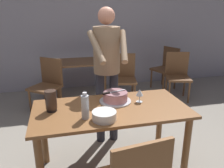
{
  "coord_description": "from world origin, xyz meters",
  "views": [
    {
      "loc": [
        -0.48,
        -2.02,
        1.7
      ],
      "look_at": [
        0.08,
        0.29,
        0.9
      ],
      "focal_mm": 36.16,
      "sensor_mm": 36.0,
      "label": 1
    }
  ],
  "objects_px": {
    "hurricane_lamp": "(51,101)",
    "background_chair_3": "(124,76)",
    "background_chair_1": "(166,66)",
    "cake_knife": "(109,93)",
    "plate_stack": "(104,116)",
    "background_table": "(80,69)",
    "main_dining_table": "(111,118)",
    "water_bottle": "(85,107)",
    "cake_on_platter": "(115,97)",
    "wine_glass_near": "(140,93)",
    "background_chair_0": "(47,83)",
    "background_chair_2": "(177,74)",
    "person_cutting_cake": "(107,63)"
  },
  "relations": [
    {
      "from": "main_dining_table",
      "to": "background_chair_0",
      "type": "xyz_separation_m",
      "value": [
        -0.69,
        1.79,
        -0.14
      ]
    },
    {
      "from": "cake_knife",
      "to": "background_chair_0",
      "type": "distance_m",
      "value": 1.84
    },
    {
      "from": "cake_knife",
      "to": "person_cutting_cake",
      "type": "xyz_separation_m",
      "value": [
        0.08,
        0.47,
        0.21
      ]
    },
    {
      "from": "wine_glass_near",
      "to": "background_chair_0",
      "type": "distance_m",
      "value": 2.03
    },
    {
      "from": "background_table",
      "to": "background_chair_3",
      "type": "bearing_deg",
      "value": -24.9
    },
    {
      "from": "background_chair_0",
      "to": "background_chair_2",
      "type": "xyz_separation_m",
      "value": [
        2.44,
        -0.01,
        0.0
      ]
    },
    {
      "from": "wine_glass_near",
      "to": "background_chair_1",
      "type": "bearing_deg",
      "value": 57.23
    },
    {
      "from": "plate_stack",
      "to": "background_table",
      "type": "height_order",
      "value": "plate_stack"
    },
    {
      "from": "cake_knife",
      "to": "background_chair_2",
      "type": "height_order",
      "value": "background_chair_2"
    },
    {
      "from": "hurricane_lamp",
      "to": "background_chair_3",
      "type": "distance_m",
      "value": 2.24
    },
    {
      "from": "background_chair_1",
      "to": "hurricane_lamp",
      "type": "bearing_deg",
      "value": -135.86
    },
    {
      "from": "main_dining_table",
      "to": "plate_stack",
      "type": "distance_m",
      "value": 0.31
    },
    {
      "from": "plate_stack",
      "to": "background_chair_0",
      "type": "xyz_separation_m",
      "value": [
        -0.58,
        2.02,
        -0.3
      ]
    },
    {
      "from": "person_cutting_cake",
      "to": "background_table",
      "type": "height_order",
      "value": "person_cutting_cake"
    },
    {
      "from": "cake_on_platter",
      "to": "person_cutting_cake",
      "type": "relative_size",
      "value": 0.2
    },
    {
      "from": "person_cutting_cake",
      "to": "background_chair_0",
      "type": "xyz_separation_m",
      "value": [
        -0.78,
        1.19,
        -0.58
      ]
    },
    {
      "from": "background_chair_0",
      "to": "hurricane_lamp",
      "type": "bearing_deg",
      "value": -86.17
    },
    {
      "from": "main_dining_table",
      "to": "water_bottle",
      "type": "xyz_separation_m",
      "value": [
        -0.28,
        -0.17,
        0.24
      ]
    },
    {
      "from": "cake_knife",
      "to": "background_chair_2",
      "type": "distance_m",
      "value": 2.43
    },
    {
      "from": "cake_on_platter",
      "to": "background_chair_2",
      "type": "relative_size",
      "value": 0.38
    },
    {
      "from": "cake_knife",
      "to": "plate_stack",
      "type": "height_order",
      "value": "cake_knife"
    },
    {
      "from": "main_dining_table",
      "to": "hurricane_lamp",
      "type": "bearing_deg",
      "value": 173.82
    },
    {
      "from": "hurricane_lamp",
      "to": "background_chair_0",
      "type": "relative_size",
      "value": 0.23
    },
    {
      "from": "hurricane_lamp",
      "to": "background_table",
      "type": "distance_m",
      "value": 2.25
    },
    {
      "from": "main_dining_table",
      "to": "background_chair_2",
      "type": "height_order",
      "value": "background_chair_2"
    },
    {
      "from": "cake_on_platter",
      "to": "background_chair_0",
      "type": "bearing_deg",
      "value": 115.25
    },
    {
      "from": "cake_knife",
      "to": "water_bottle",
      "type": "bearing_deg",
      "value": -134.8
    },
    {
      "from": "background_chair_1",
      "to": "cake_knife",
      "type": "bearing_deg",
      "value": -128.58
    },
    {
      "from": "person_cutting_cake",
      "to": "hurricane_lamp",
      "type": "bearing_deg",
      "value": -141.34
    },
    {
      "from": "background_chair_3",
      "to": "cake_knife",
      "type": "bearing_deg",
      "value": -111.18
    },
    {
      "from": "cake_knife",
      "to": "background_chair_2",
      "type": "xyz_separation_m",
      "value": [
        1.74,
        1.65,
        -0.37
      ]
    },
    {
      "from": "main_dining_table",
      "to": "water_bottle",
      "type": "relative_size",
      "value": 6.21
    },
    {
      "from": "plate_stack",
      "to": "background_chair_3",
      "type": "distance_m",
      "value": 2.28
    },
    {
      "from": "wine_glass_near",
      "to": "background_table",
      "type": "height_order",
      "value": "wine_glass_near"
    },
    {
      "from": "water_bottle",
      "to": "person_cutting_cake",
      "type": "relative_size",
      "value": 0.15
    },
    {
      "from": "cake_on_platter",
      "to": "water_bottle",
      "type": "xyz_separation_m",
      "value": [
        -0.36,
        -0.31,
        0.06
      ]
    },
    {
      "from": "cake_on_platter",
      "to": "hurricane_lamp",
      "type": "bearing_deg",
      "value": -172.97
    },
    {
      "from": "water_bottle",
      "to": "background_chair_2",
      "type": "xyz_separation_m",
      "value": [
        2.03,
        1.94,
        -0.37
      ]
    },
    {
      "from": "main_dining_table",
      "to": "background_chair_0",
      "type": "relative_size",
      "value": 1.73
    },
    {
      "from": "background_table",
      "to": "background_chair_1",
      "type": "distance_m",
      "value": 1.91
    },
    {
      "from": "wine_glass_near",
      "to": "water_bottle",
      "type": "xyz_separation_m",
      "value": [
        -0.61,
        -0.24,
        0.01
      ]
    },
    {
      "from": "water_bottle",
      "to": "hurricane_lamp",
      "type": "xyz_separation_m",
      "value": [
        -0.3,
        0.23,
        -0.01
      ]
    },
    {
      "from": "main_dining_table",
      "to": "cake_knife",
      "type": "relative_size",
      "value": 5.84
    },
    {
      "from": "main_dining_table",
      "to": "wine_glass_near",
      "type": "bearing_deg",
      "value": 13.04
    },
    {
      "from": "plate_stack",
      "to": "water_bottle",
      "type": "relative_size",
      "value": 0.88
    },
    {
      "from": "water_bottle",
      "to": "background_chair_1",
      "type": "bearing_deg",
      "value": 50.65
    },
    {
      "from": "wine_glass_near",
      "to": "background_chair_2",
      "type": "distance_m",
      "value": 2.24
    },
    {
      "from": "background_chair_3",
      "to": "background_chair_1",
      "type": "bearing_deg",
      "value": 24.4
    },
    {
      "from": "background_chair_0",
      "to": "background_table",
      "type": "bearing_deg",
      "value": 36.63
    },
    {
      "from": "main_dining_table",
      "to": "background_chair_2",
      "type": "distance_m",
      "value": 2.5
    }
  ]
}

